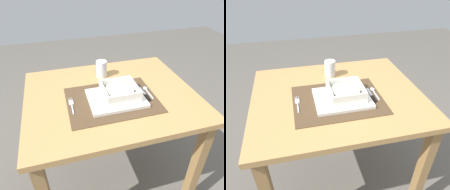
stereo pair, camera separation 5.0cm
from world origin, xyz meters
TOP-DOWN VIEW (x-y plane):
  - ground_plane at (0.00, 0.00)m, footprint 6.00×6.00m
  - dining_table at (0.00, 0.00)m, footprint 0.88×0.73m
  - placemat at (-0.01, -0.06)m, footprint 0.45×0.34m
  - serving_plate at (0.01, -0.06)m, footprint 0.28×0.22m
  - porridge_bowl at (0.03, -0.06)m, footprint 0.17×0.17m
  - fork at (-0.21, -0.05)m, footprint 0.02×0.13m
  - spoon at (0.19, -0.03)m, footprint 0.02×0.12m
  - butter_knife at (0.17, -0.07)m, footprint 0.01×0.13m
  - drinking_glass at (-0.00, 0.20)m, footprint 0.06×0.06m

SIDE VIEW (x-z plane):
  - ground_plane at x=0.00m, z-range 0.00..0.00m
  - dining_table at x=0.00m, z-range 0.25..0.97m
  - placemat at x=-0.01m, z-range 0.72..0.72m
  - fork at x=-0.21m, z-range 0.72..0.73m
  - butter_knife at x=0.17m, z-range 0.72..0.73m
  - spoon at x=0.19m, z-range 0.72..0.73m
  - serving_plate at x=0.01m, z-range 0.72..0.74m
  - porridge_bowl at x=0.03m, z-range 0.73..0.79m
  - drinking_glass at x=0.00m, z-range 0.71..0.81m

